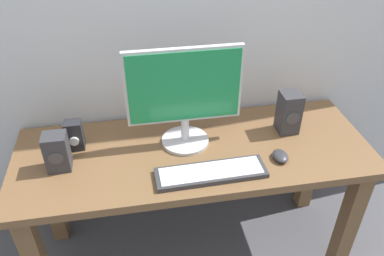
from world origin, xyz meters
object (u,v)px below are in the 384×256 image
at_px(keyboard_primary, 211,173).
at_px(audio_controller, 74,135).
at_px(monitor, 184,95).
at_px(mouse, 280,156).
at_px(speaker_left, 57,152).
at_px(speaker_right, 289,113).
at_px(desk, 194,170).

bearing_deg(keyboard_primary, audio_controller, 153.19).
height_order(monitor, keyboard_primary, monitor).
relative_size(mouse, speaker_left, 0.54).
distance_m(speaker_right, speaker_left, 1.06).
height_order(desk, keyboard_primary, keyboard_primary).
xyz_separation_m(desk, speaker_right, (0.47, 0.07, 0.22)).
distance_m(desk, audio_controller, 0.57).
relative_size(speaker_left, audio_controller, 1.20).
xyz_separation_m(mouse, audio_controller, (-0.89, 0.24, 0.05)).
xyz_separation_m(keyboard_primary, audio_controller, (-0.56, 0.28, 0.06)).
relative_size(monitor, speaker_right, 2.49).
bearing_deg(monitor, desk, -66.85).
bearing_deg(monitor, keyboard_primary, -74.50).
distance_m(monitor, mouse, 0.50).
relative_size(desk, monitor, 3.20).
bearing_deg(mouse, keyboard_primary, -170.31).
relative_size(desk, keyboard_primary, 3.45).
bearing_deg(monitor, speaker_left, -170.40).
distance_m(keyboard_primary, speaker_right, 0.50).
distance_m(desk, speaker_right, 0.52).
xyz_separation_m(desk, keyboard_primary, (0.04, -0.18, 0.13)).
bearing_deg(speaker_right, mouse, -117.73).
xyz_separation_m(desk, mouse, (0.36, -0.13, 0.14)).
xyz_separation_m(keyboard_primary, speaker_right, (0.43, 0.25, 0.09)).
bearing_deg(keyboard_primary, monitor, 105.50).
bearing_deg(audio_controller, desk, -11.24).
xyz_separation_m(monitor, audio_controller, (-0.49, 0.03, -0.18)).
relative_size(monitor, mouse, 5.53).
xyz_separation_m(keyboard_primary, mouse, (0.32, 0.05, 0.00)).
bearing_deg(speaker_left, keyboard_primary, -14.20).
bearing_deg(monitor, audio_controller, 176.12).
xyz_separation_m(monitor, keyboard_primary, (0.07, -0.25, -0.24)).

